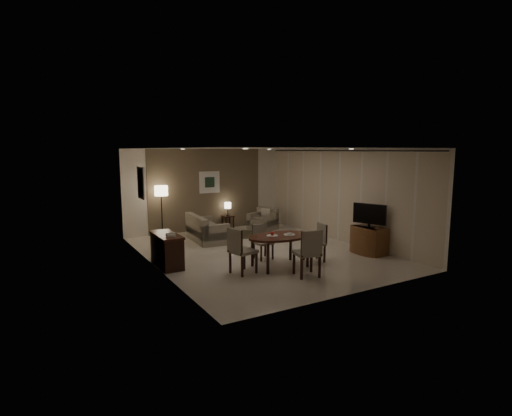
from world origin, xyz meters
TOP-DOWN VIEW (x-y plane):
  - room_shell at (0.00, 0.40)m, footprint 5.50×7.00m
  - taupe_accent at (0.00, 3.48)m, footprint 3.96×0.03m
  - curtain_wall at (2.68, 0.00)m, footprint 0.08×6.70m
  - curtain_rod at (2.68, 0.00)m, footprint 0.03×6.80m
  - art_back_frame at (0.10, 3.46)m, footprint 0.72×0.03m
  - art_back_canvas at (0.10, 3.44)m, footprint 0.34×0.01m
  - art_left_frame at (-2.72, 1.20)m, footprint 0.03×0.60m
  - art_left_canvas at (-2.71, 1.20)m, footprint 0.01×0.46m
  - downlight_nl at (-1.40, -1.80)m, footprint 0.10×0.10m
  - downlight_nr at (1.40, -1.80)m, footprint 0.10×0.10m
  - downlight_fl at (-1.40, 1.80)m, footprint 0.10×0.10m
  - downlight_fr at (1.40, 1.80)m, footprint 0.10×0.10m
  - console_desk at (-2.49, 0.00)m, footprint 0.48×1.20m
  - telephone at (-2.49, -0.30)m, footprint 0.20×0.14m
  - tv_cabinet at (2.40, -1.50)m, footprint 0.48×0.90m
  - flat_tv at (2.38, -1.50)m, footprint 0.36×0.85m
  - dining_table at (-0.26, -1.35)m, footprint 1.55×0.97m
  - chair_near at (-0.15, -2.20)m, footprint 0.59×0.59m
  - chair_far at (-0.25, -0.59)m, footprint 0.42×0.42m
  - chair_left at (-1.22, -1.36)m, footprint 0.58×0.58m
  - chair_right at (0.70, -1.39)m, footprint 0.50×0.50m
  - plate_a at (-0.44, -1.30)m, footprint 0.26×0.26m
  - plate_b at (-0.04, -1.40)m, footprint 0.26×0.26m
  - fruit_apple at (-0.44, -1.30)m, footprint 0.09×0.09m
  - napkin at (-0.04, -1.40)m, footprint 0.12×0.08m
  - round_rug at (0.66, 2.21)m, footprint 1.26×1.26m
  - sofa at (-0.66, 1.95)m, footprint 1.69×0.92m
  - armchair at (1.63, 2.56)m, footprint 1.03×1.05m
  - side_table at (0.66, 3.25)m, footprint 0.36×0.36m
  - table_lamp at (0.66, 3.25)m, footprint 0.22×0.22m
  - floor_lamp at (-1.64, 3.15)m, footprint 0.40×0.40m

SIDE VIEW (x-z plane):
  - round_rug at x=0.66m, z-range 0.00..0.01m
  - side_table at x=0.66m, z-range 0.00..0.46m
  - tv_cabinet at x=2.40m, z-range 0.00..0.70m
  - armchair at x=1.63m, z-range 0.00..0.71m
  - dining_table at x=-0.26m, z-range 0.00..0.73m
  - console_desk at x=-2.49m, z-range 0.00..0.75m
  - sofa at x=-0.66m, z-range 0.00..0.77m
  - chair_far at x=-0.25m, z-range 0.00..0.84m
  - chair_right at x=0.70m, z-range 0.00..0.91m
  - chair_left at x=-1.22m, z-range 0.00..1.01m
  - chair_near at x=-0.15m, z-range 0.00..1.02m
  - table_lamp at x=0.66m, z-range 0.46..0.96m
  - plate_a at x=-0.44m, z-range 0.73..0.74m
  - plate_b at x=-0.04m, z-range 0.73..0.74m
  - napkin at x=-0.04m, z-range 0.74..0.77m
  - fruit_apple at x=-0.44m, z-range 0.74..0.83m
  - floor_lamp at x=-1.64m, z-range 0.00..1.58m
  - telephone at x=-2.49m, z-range 0.76..0.85m
  - flat_tv at x=2.38m, z-range 0.72..1.32m
  - curtain_wall at x=2.68m, z-range 0.03..2.61m
  - taupe_accent at x=0.00m, z-range 0.00..2.70m
  - room_shell at x=0.00m, z-range 0.00..2.70m
  - art_back_frame at x=0.10m, z-range 1.24..1.96m
  - art_back_canvas at x=0.10m, z-range 1.43..1.77m
  - art_left_frame at x=-2.72m, z-range 1.45..2.25m
  - art_left_canvas at x=-2.71m, z-range 1.53..2.17m
  - curtain_rod at x=2.68m, z-range 2.62..2.66m
  - downlight_nl at x=-1.40m, z-range 2.68..2.69m
  - downlight_nr at x=1.40m, z-range 2.68..2.69m
  - downlight_fl at x=-1.40m, z-range 2.68..2.69m
  - downlight_fr at x=1.40m, z-range 2.68..2.69m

